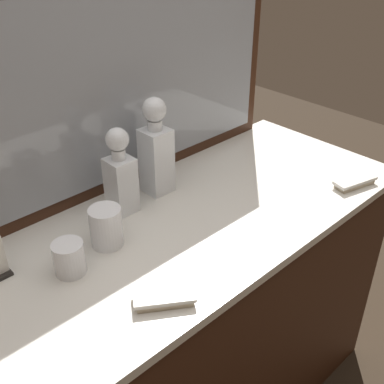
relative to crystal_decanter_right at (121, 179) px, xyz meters
The scene contains 8 objects.
dresser 0.57m from the crystal_decanter_right, 52.28° to the right, with size 1.40×0.61×0.87m.
dresser_mirror 0.27m from the crystal_decanter_right, 45.31° to the left, with size 1.19×0.03×0.63m.
crystal_decanter_right is the anchor object (origin of this frame).
crystal_decanter_rear 0.15m from the crystal_decanter_right, ahead, with size 0.08×0.08×0.30m.
crystal_tumbler_far_right 0.30m from the crystal_decanter_right, 152.74° to the right, with size 0.08×0.08×0.08m.
crystal_tumbler_right 0.17m from the crystal_decanter_right, 141.22° to the right, with size 0.09×0.09×0.11m.
silver_brush_center 0.41m from the crystal_decanter_right, 113.42° to the right, with size 0.15×0.13×0.02m.
silver_brush_far_right 0.73m from the crystal_decanter_right, 32.68° to the right, with size 0.15×0.09×0.02m.
Camera 1 is at (-0.79, -0.82, 1.64)m, focal length 44.85 mm.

